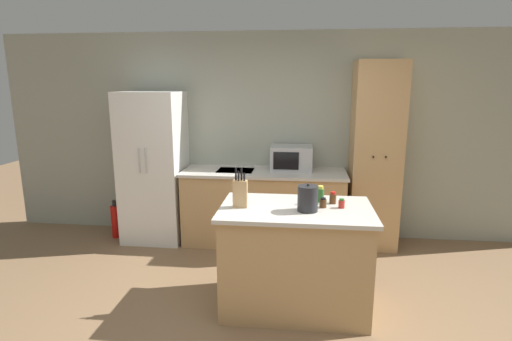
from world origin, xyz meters
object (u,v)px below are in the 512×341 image
Objects in this scene: spice_bottle_pale_salt at (323,203)px; fire_extinguisher at (115,221)px; spice_bottle_tall_dark at (320,194)px; spice_bottle_amber_oil at (342,204)px; kettle at (308,198)px; microwave at (291,158)px; knife_block at (240,193)px; pantry_cabinet at (375,157)px; refrigerator at (154,167)px; spice_bottle_short_red at (333,198)px; spice_bottle_green_herb at (313,196)px.

spice_bottle_pale_salt reaches higher than fire_extinguisher.
spice_bottle_tall_dark is 0.24m from spice_bottle_amber_oil.
kettle is (-0.29, -0.12, 0.07)m from spice_bottle_amber_oil.
spice_bottle_amber_oil is at bearing -73.16° from microwave.
microwave is 1.46× the size of knife_block.
pantry_cabinet is at bearing 48.58° from knife_block.
kettle reaches higher than spice_bottle_amber_oil.
refrigerator is 5.42× the size of knife_block.
spice_bottle_short_red is 1.22× the size of spice_bottle_pale_salt.
microwave is at bearing 105.83° from spice_bottle_short_red.
spice_bottle_pale_salt is (2.03, -1.43, 0.03)m from refrigerator.
refrigerator is 2.45m from kettle.
knife_block reaches higher than spice_bottle_green_herb.
spice_bottle_short_red is 0.33m from kettle.
knife_block is at bearing -37.75° from fire_extinguisher.
microwave is at bearing 76.27° from knife_block.
spice_bottle_short_red is 0.17m from spice_bottle_green_herb.
spice_bottle_pale_salt is at bearing -114.52° from pantry_cabinet.
pantry_cabinet is 6.44× the size of knife_block.
pantry_cabinet is at bearing 63.12° from kettle.
knife_block is 0.69× the size of fire_extinguisher.
microwave is 1.01× the size of fire_extinguisher.
spice_bottle_green_herb is (-0.06, -0.06, -0.00)m from spice_bottle_tall_dark.
kettle is (-0.05, -0.22, 0.04)m from spice_bottle_green_herb.
microwave is 1.61m from spice_bottle_amber_oil.
knife_block is at bearing -103.73° from microwave.
fire_extinguisher is (-2.49, 1.27, -0.78)m from spice_bottle_green_herb.
pantry_cabinet is 1.51m from spice_bottle_tall_dark.
refrigerator is at bearing 145.81° from spice_bottle_green_herb.
refrigerator is 1.73m from microwave.
fire_extinguisher is at bearing 142.25° from knife_block.
spice_bottle_short_red is at bearing 117.64° from spice_bottle_amber_oil.
kettle is at bearing -39.11° from refrigerator.
refrigerator is 0.84× the size of pantry_cabinet.
kettle is at bearing -116.88° from pantry_cabinet.
spice_bottle_amber_oil is (0.17, -0.16, -0.03)m from spice_bottle_tall_dark.
spice_bottle_short_red is (0.40, -1.42, -0.09)m from microwave.
spice_bottle_amber_oil is at bearing -109.45° from pantry_cabinet.
spice_bottle_short_red is at bearing 46.66° from kettle.
kettle is at bearing -112.99° from spice_bottle_tall_dark.
spice_bottle_pale_salt is at bearing -35.16° from refrigerator.
spice_bottle_tall_dark is 0.31m from kettle.
kettle reaches higher than spice_bottle_short_red.
microwave is 5.80× the size of spice_bottle_pale_salt.
knife_block is at bearing -165.99° from spice_bottle_short_red.
refrigerator is 2.49m from spice_bottle_short_red.
knife_block is at bearing -164.20° from spice_bottle_green_herb.
pantry_cabinet reaches higher than kettle.
refrigerator reaches higher than microwave.
spice_bottle_green_herb is at bearing -80.90° from microwave.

